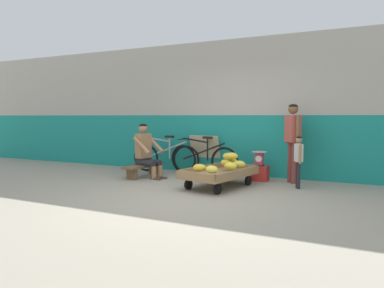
{
  "coord_description": "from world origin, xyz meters",
  "views": [
    {
      "loc": [
        2.44,
        -4.98,
        1.3
      ],
      "look_at": [
        -0.58,
        1.34,
        0.75
      ],
      "focal_mm": 33.34,
      "sensor_mm": 36.0,
      "label": 1
    }
  ],
  "objects_px": {
    "plastic_crate": "(259,173)",
    "bicycle_near_left": "(165,157)",
    "banana_cart": "(219,174)",
    "customer_adult": "(293,134)",
    "customer_child": "(298,156)",
    "sign_board": "(206,154)",
    "low_bench": "(144,168)",
    "bicycle_far_left": "(203,159)",
    "vendor_seated": "(146,151)",
    "weighing_scale": "(259,158)"
  },
  "relations": [
    {
      "from": "banana_cart",
      "to": "customer_adult",
      "type": "relative_size",
      "value": 1.04
    },
    {
      "from": "bicycle_near_left",
      "to": "customer_adult",
      "type": "bearing_deg",
      "value": -2.02
    },
    {
      "from": "customer_adult",
      "to": "weighing_scale",
      "type": "bearing_deg",
      "value": -177.44
    },
    {
      "from": "customer_child",
      "to": "banana_cart",
      "type": "bearing_deg",
      "value": -158.55
    },
    {
      "from": "customer_adult",
      "to": "customer_child",
      "type": "bearing_deg",
      "value": -68.16
    },
    {
      "from": "plastic_crate",
      "to": "customer_adult",
      "type": "xyz_separation_m",
      "value": [
        0.64,
        0.03,
        0.8
      ]
    },
    {
      "from": "low_bench",
      "to": "weighing_scale",
      "type": "bearing_deg",
      "value": 14.73
    },
    {
      "from": "weighing_scale",
      "to": "customer_child",
      "type": "xyz_separation_m",
      "value": [
        0.83,
        -0.46,
        0.13
      ]
    },
    {
      "from": "plastic_crate",
      "to": "bicycle_far_left",
      "type": "relative_size",
      "value": 0.22
    },
    {
      "from": "customer_child",
      "to": "vendor_seated",
      "type": "bearing_deg",
      "value": -176.62
    },
    {
      "from": "plastic_crate",
      "to": "weighing_scale",
      "type": "xyz_separation_m",
      "value": [
        0.0,
        -0.0,
        0.3
      ]
    },
    {
      "from": "plastic_crate",
      "to": "customer_child",
      "type": "relative_size",
      "value": 0.38
    },
    {
      "from": "banana_cart",
      "to": "sign_board",
      "type": "xyz_separation_m",
      "value": [
        -0.89,
        1.44,
        0.19
      ]
    },
    {
      "from": "low_bench",
      "to": "customer_child",
      "type": "relative_size",
      "value": 1.19
    },
    {
      "from": "bicycle_far_left",
      "to": "weighing_scale",
      "type": "bearing_deg",
      "value": -8.51
    },
    {
      "from": "weighing_scale",
      "to": "bicycle_far_left",
      "type": "height_order",
      "value": "bicycle_far_left"
    },
    {
      "from": "customer_child",
      "to": "plastic_crate",
      "type": "bearing_deg",
      "value": 151.32
    },
    {
      "from": "banana_cart",
      "to": "sign_board",
      "type": "bearing_deg",
      "value": 121.77
    },
    {
      "from": "plastic_crate",
      "to": "customer_child",
      "type": "bearing_deg",
      "value": -28.68
    },
    {
      "from": "vendor_seated",
      "to": "sign_board",
      "type": "distance_m",
      "value": 1.43
    },
    {
      "from": "plastic_crate",
      "to": "bicycle_near_left",
      "type": "bearing_deg",
      "value": 176.7
    },
    {
      "from": "low_bench",
      "to": "bicycle_far_left",
      "type": "bearing_deg",
      "value": 38.11
    },
    {
      "from": "sign_board",
      "to": "banana_cart",
      "type": "bearing_deg",
      "value": -58.23
    },
    {
      "from": "vendor_seated",
      "to": "bicycle_far_left",
      "type": "bearing_deg",
      "value": 41.21
    },
    {
      "from": "vendor_seated",
      "to": "customer_child",
      "type": "distance_m",
      "value": 3.11
    },
    {
      "from": "customer_child",
      "to": "customer_adult",
      "type": "bearing_deg",
      "value": 111.84
    },
    {
      "from": "bicycle_near_left",
      "to": "bicycle_far_left",
      "type": "bearing_deg",
      "value": 4.08
    },
    {
      "from": "banana_cart",
      "to": "bicycle_far_left",
      "type": "distance_m",
      "value": 1.44
    },
    {
      "from": "plastic_crate",
      "to": "bicycle_near_left",
      "type": "height_order",
      "value": "bicycle_near_left"
    },
    {
      "from": "plastic_crate",
      "to": "sign_board",
      "type": "xyz_separation_m",
      "value": [
        -1.37,
        0.47,
        0.28
      ]
    },
    {
      "from": "plastic_crate",
      "to": "bicycle_far_left",
      "type": "bearing_deg",
      "value": 171.54
    },
    {
      "from": "vendor_seated",
      "to": "weighing_scale",
      "type": "relative_size",
      "value": 3.8
    },
    {
      "from": "customer_adult",
      "to": "bicycle_near_left",
      "type": "bearing_deg",
      "value": 177.98
    },
    {
      "from": "banana_cart",
      "to": "bicycle_near_left",
      "type": "xyz_separation_m",
      "value": [
        -1.76,
        1.1,
        0.11
      ]
    },
    {
      "from": "customer_child",
      "to": "bicycle_far_left",
      "type": "bearing_deg",
      "value": 163.12
    },
    {
      "from": "banana_cart",
      "to": "sign_board",
      "type": "height_order",
      "value": "sign_board"
    },
    {
      "from": "plastic_crate",
      "to": "vendor_seated",
      "type": "bearing_deg",
      "value": -164.24
    },
    {
      "from": "plastic_crate",
      "to": "sign_board",
      "type": "relative_size",
      "value": 0.42
    },
    {
      "from": "banana_cart",
      "to": "plastic_crate",
      "type": "bearing_deg",
      "value": 63.7
    },
    {
      "from": "bicycle_near_left",
      "to": "low_bench",
      "type": "bearing_deg",
      "value": -98.53
    },
    {
      "from": "bicycle_near_left",
      "to": "sign_board",
      "type": "xyz_separation_m",
      "value": [
        0.87,
        0.34,
        0.08
      ]
    },
    {
      "from": "sign_board",
      "to": "customer_adult",
      "type": "distance_m",
      "value": 2.13
    },
    {
      "from": "bicycle_near_left",
      "to": "plastic_crate",
      "type": "bearing_deg",
      "value": -3.3
    },
    {
      "from": "low_bench",
      "to": "customer_child",
      "type": "height_order",
      "value": "customer_child"
    },
    {
      "from": "customer_adult",
      "to": "low_bench",
      "type": "bearing_deg",
      "value": -167.8
    },
    {
      "from": "sign_board",
      "to": "customer_adult",
      "type": "xyz_separation_m",
      "value": [
        2.01,
        -0.44,
        0.52
      ]
    },
    {
      "from": "low_bench",
      "to": "sign_board",
      "type": "xyz_separation_m",
      "value": [
        0.98,
        1.09,
        0.23
      ]
    },
    {
      "from": "sign_board",
      "to": "customer_adult",
      "type": "relative_size",
      "value": 0.56
    },
    {
      "from": "sign_board",
      "to": "weighing_scale",
      "type": "bearing_deg",
      "value": -18.8
    },
    {
      "from": "bicycle_near_left",
      "to": "vendor_seated",
      "type": "bearing_deg",
      "value": -91.99
    }
  ]
}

